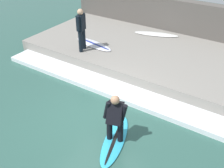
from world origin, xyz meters
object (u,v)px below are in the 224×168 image
object	(u,v)px
surfer_riding	(115,117)
surfboard_waiting_near	(94,44)
surfboard_riding	(115,140)
surfer_waiting_near	(81,28)
surfboard_spare	(156,34)

from	to	relation	value
surfer_riding	surfboard_waiting_near	distance (m)	5.02
surfer_riding	surfboard_waiting_near	world-z (taller)	surfer_riding
surfer_riding	surfboard_riding	bearing A→B (deg)	0.00
surfer_waiting_near	surfboard_spare	size ratio (longest dim) A/B	0.82
surfer_waiting_near	surfboard_riding	bearing A→B (deg)	-131.45
surfboard_riding	surfboard_waiting_near	world-z (taller)	surfboard_waiting_near
surfer_waiting_near	surfer_riding	bearing A→B (deg)	-131.45
surfboard_riding	surfboard_waiting_near	size ratio (longest dim) A/B	1.02
surfer_waiting_near	surfboard_waiting_near	xyz separation A→B (m)	(0.63, -0.07, -0.89)
surfer_waiting_near	surfboard_spare	xyz separation A→B (m)	(3.02, -1.78, -0.89)
surfboard_spare	surfboard_riding	bearing A→B (deg)	-164.48
surfboard_riding	surfer_riding	world-z (taller)	surfer_riding
surfboard_riding	surfer_waiting_near	size ratio (longest dim) A/B	1.23
surfboard_spare	surfer_riding	bearing A→B (deg)	-164.48
surfer_waiting_near	surfboard_waiting_near	size ratio (longest dim) A/B	0.83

